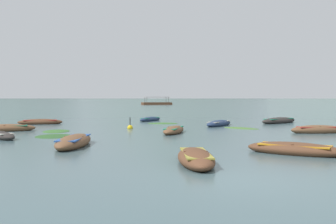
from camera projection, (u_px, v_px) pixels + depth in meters
ground_plane at (164, 98)px, 1508.43m from camera, size 6000.00×6000.00×0.00m
mountain_1 at (16, 64)px, 1765.63m from camera, size 927.76×927.76×315.13m
mountain_2 at (171, 59)px, 1691.48m from camera, size 1046.71×1046.71×347.91m
rowboat_0 at (5, 128)px, 23.86m from camera, size 3.88×2.42×0.56m
rowboat_1 at (74, 142)px, 16.56m from camera, size 1.25×4.20×0.61m
rowboat_2 at (294, 149)px, 14.21m from camera, size 3.67×2.90×0.56m
rowboat_3 at (318, 130)px, 22.68m from camera, size 3.39×1.31×0.60m
rowboat_4 at (279, 121)px, 31.58m from camera, size 4.17×3.78×0.60m
rowboat_5 at (174, 130)px, 22.71m from camera, size 1.82×3.73×0.52m
rowboat_6 at (219, 124)px, 28.51m from camera, size 2.86×3.77×0.53m
rowboat_8 at (40, 122)px, 30.25m from camera, size 3.60×1.82×0.52m
rowboat_9 at (150, 119)px, 34.41m from camera, size 2.33×3.20×0.47m
rowboat_13 at (196, 158)px, 12.10m from camera, size 1.27×3.45×0.57m
ferry_1 at (157, 103)px, 113.00m from camera, size 9.38×5.70×2.54m
mooring_buoy at (130, 127)px, 25.68m from camera, size 0.37×0.37×0.90m
weed_patch_0 at (163, 124)px, 30.95m from camera, size 2.58×1.63×0.14m
weed_patch_1 at (56, 131)px, 23.71m from camera, size 1.86×2.55×0.14m
weed_patch_2 at (54, 136)px, 20.71m from camera, size 1.99×2.43×0.14m
weed_patch_4 at (241, 128)px, 26.10m from camera, size 2.74×2.71×0.14m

